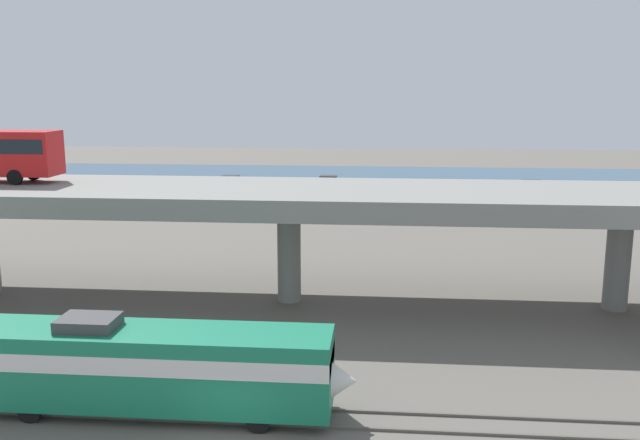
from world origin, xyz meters
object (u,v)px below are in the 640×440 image
at_px(parked_car_1, 327,182).
at_px(parked_car_2, 124,186).
at_px(parked_car_0, 530,186).
at_px(train_locomotive, 169,365).
at_px(parked_car_3, 232,182).

distance_m(parked_car_1, parked_car_2, 23.35).
bearing_deg(parked_car_0, train_locomotive, 63.86).
distance_m(parked_car_0, parked_car_1, 23.26).
height_order(train_locomotive, parked_car_1, train_locomotive).
height_order(train_locomotive, parked_car_3, train_locomotive).
bearing_deg(parked_car_2, parked_car_0, 4.52).
distance_m(parked_car_0, parked_car_2, 46.04).
bearing_deg(parked_car_3, train_locomotive, -80.49).
xyz_separation_m(train_locomotive, parked_car_1, (2.37, 53.91, 0.32)).
distance_m(parked_car_1, parked_car_3, 11.28).
xyz_separation_m(parked_car_0, parked_car_2, (-45.90, -3.63, -0.00)).
bearing_deg(parked_car_0, parked_car_1, -4.49).
relative_size(parked_car_0, parked_car_2, 1.14).
bearing_deg(parked_car_3, parked_car_0, -1.45).
relative_size(train_locomotive, parked_car_0, 3.48).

